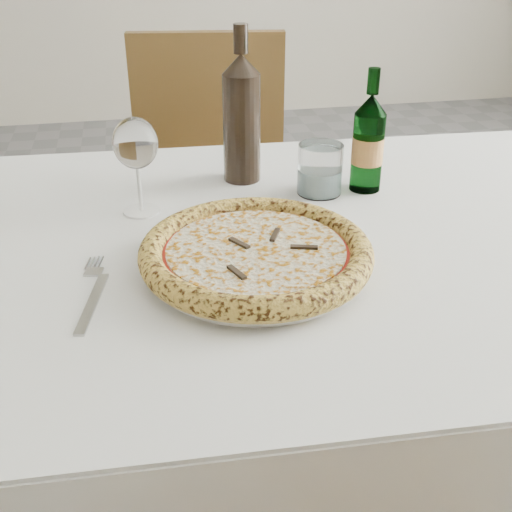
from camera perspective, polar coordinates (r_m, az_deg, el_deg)
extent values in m
cube|color=slate|center=(1.77, 5.21, -15.67)|extent=(5.00, 6.00, 0.02)
cube|color=brown|center=(1.05, -1.08, 0.36)|extent=(1.54, 0.92, 0.04)
cube|color=white|center=(1.04, -1.09, 1.48)|extent=(1.60, 0.99, 0.01)
cube|color=white|center=(1.50, -4.25, 5.51)|extent=(1.56, 0.01, 0.22)
cylinder|color=brown|center=(1.77, 19.38, -2.70)|extent=(0.06, 0.06, 0.71)
cube|color=brown|center=(1.79, -4.02, 2.94)|extent=(0.49, 0.49, 0.04)
cube|color=brown|center=(1.89, -4.25, 12.39)|extent=(0.43, 0.10, 0.46)
cylinder|color=brown|center=(2.07, 1.34, -0.57)|extent=(0.04, 0.04, 0.43)
cylinder|color=brown|center=(1.76, 2.28, -6.45)|extent=(0.04, 0.04, 0.43)
cylinder|color=brown|center=(2.08, -8.88, -0.84)|extent=(0.04, 0.04, 0.43)
cylinder|color=brown|center=(1.77, -9.83, -6.75)|extent=(0.04, 0.04, 0.43)
cylinder|color=white|center=(0.95, 0.00, -0.69)|extent=(0.31, 0.31, 0.01)
torus|color=white|center=(0.94, 0.00, -0.43)|extent=(0.31, 0.31, 0.01)
cylinder|color=#E1BC5D|center=(0.94, 0.00, 0.00)|extent=(0.33, 0.33, 0.01)
torus|color=gold|center=(0.94, 0.00, 0.43)|extent=(0.34, 0.34, 0.04)
cylinder|color=#B21416|center=(0.94, 0.00, 0.43)|extent=(0.28, 0.28, 0.00)
cylinder|color=beige|center=(0.93, 0.00, 0.59)|extent=(0.26, 0.26, 0.00)
cube|color=black|center=(0.94, 2.00, 1.02)|extent=(0.04, 0.01, 0.00)
cube|color=black|center=(0.98, -0.62, 2.28)|extent=(0.01, 0.04, 0.00)
cube|color=black|center=(0.92, -4.55, 0.41)|extent=(0.04, 0.01, 0.00)
cube|color=black|center=(0.90, 0.50, -0.32)|extent=(0.01, 0.04, 0.00)
cube|color=#A0A1A3|center=(0.89, -14.35, -4.13)|extent=(0.04, 0.15, 0.00)
cube|color=#A0A1A3|center=(0.97, -14.23, -1.27)|extent=(0.03, 0.03, 0.00)
cylinder|color=#A0A1A3|center=(0.99, -14.74, -0.51)|extent=(0.00, 0.04, 0.00)
cylinder|color=#A0A1A3|center=(0.99, -14.38, -0.48)|extent=(0.00, 0.04, 0.00)
cylinder|color=#A0A1A3|center=(0.99, -14.01, -0.44)|extent=(0.00, 0.04, 0.00)
cylinder|color=#A0A1A3|center=(0.99, -13.64, -0.41)|extent=(0.00, 0.04, 0.00)
cylinder|color=white|center=(1.14, -10.13, 3.97)|extent=(0.06, 0.06, 0.00)
cylinder|color=white|center=(1.12, -10.32, 6.04)|extent=(0.01, 0.01, 0.09)
ellipsoid|color=silver|center=(1.10, -10.68, 9.83)|extent=(0.08, 0.08, 0.09)
cylinder|color=silver|center=(1.19, 5.71, 7.69)|extent=(0.08, 0.08, 0.09)
cylinder|color=#CFF6FF|center=(1.20, 5.65, 6.68)|extent=(0.07, 0.07, 0.05)
cylinder|color=#2E6A36|center=(1.21, 9.87, 9.05)|extent=(0.06, 0.06, 0.14)
cone|color=#2E6A36|center=(1.19, 10.23, 13.15)|extent=(0.06, 0.06, 0.04)
cylinder|color=#2E6A36|center=(1.18, 10.41, 15.05)|extent=(0.02, 0.02, 0.05)
cylinder|color=#DBBB5D|center=(1.21, 9.89, 9.25)|extent=(0.06, 0.06, 0.05)
cylinder|color=black|center=(1.23, -1.29, 11.25)|extent=(0.07, 0.07, 0.20)
cone|color=black|center=(1.20, -1.35, 16.71)|extent=(0.07, 0.07, 0.04)
cylinder|color=black|center=(1.20, -1.38, 18.76)|extent=(0.03, 0.03, 0.05)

